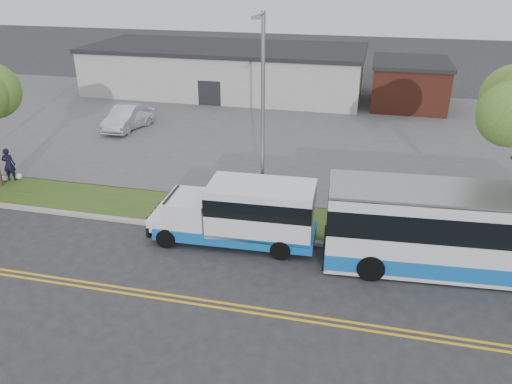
% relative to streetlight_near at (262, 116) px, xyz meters
% --- Properties ---
extents(ground, '(140.00, 140.00, 0.00)m').
position_rel_streetlight_near_xyz_m(ground, '(-3.00, -2.73, -5.23)').
color(ground, '#28282B').
rests_on(ground, ground).
extents(lane_line_north, '(70.00, 0.12, 0.01)m').
position_rel_streetlight_near_xyz_m(lane_line_north, '(-3.00, -6.58, -5.23)').
color(lane_line_north, gold).
rests_on(lane_line_north, ground).
extents(lane_line_south, '(70.00, 0.12, 0.01)m').
position_rel_streetlight_near_xyz_m(lane_line_south, '(-3.00, -6.88, -5.23)').
color(lane_line_south, gold).
rests_on(lane_line_south, ground).
extents(curb, '(80.00, 0.30, 0.15)m').
position_rel_streetlight_near_xyz_m(curb, '(-3.00, -1.63, -5.16)').
color(curb, '#9E9B93').
rests_on(curb, ground).
extents(verge, '(80.00, 3.30, 0.10)m').
position_rel_streetlight_near_xyz_m(verge, '(-3.00, 0.17, -5.18)').
color(verge, '#334A18').
rests_on(verge, ground).
extents(parking_lot, '(80.00, 25.00, 0.10)m').
position_rel_streetlight_near_xyz_m(parking_lot, '(-3.00, 14.27, -5.18)').
color(parking_lot, '#4C4C4F').
rests_on(parking_lot, ground).
extents(commercial_building, '(25.40, 10.40, 4.35)m').
position_rel_streetlight_near_xyz_m(commercial_building, '(-9.00, 24.27, -3.05)').
color(commercial_building, '#9E9E99').
rests_on(commercial_building, ground).
extents(brick_wing, '(6.30, 7.30, 3.90)m').
position_rel_streetlight_near_xyz_m(brick_wing, '(7.50, 23.27, -3.27)').
color(brick_wing, brown).
rests_on(brick_wing, ground).
extents(streetlight_near, '(0.35, 1.53, 9.50)m').
position_rel_streetlight_near_xyz_m(streetlight_near, '(0.00, 0.00, 0.00)').
color(streetlight_near, gray).
rests_on(streetlight_near, verge).
extents(shuttle_bus, '(7.48, 2.75, 2.83)m').
position_rel_streetlight_near_xyz_m(shuttle_bus, '(-0.29, -2.10, -3.72)').
color(shuttle_bus, '#105BB4').
rests_on(shuttle_bus, ground).
extents(transit_bus, '(12.68, 3.76, 3.47)m').
position_rel_streetlight_near_xyz_m(transit_bus, '(9.51, -2.13, -3.48)').
color(transit_bus, silver).
rests_on(transit_bus, ground).
extents(pedestrian, '(0.79, 0.62, 1.92)m').
position_rel_streetlight_near_xyz_m(pedestrian, '(-14.86, 1.27, -4.18)').
color(pedestrian, black).
rests_on(pedestrian, verge).
extents(parked_car_a, '(2.02, 5.08, 1.64)m').
position_rel_streetlight_near_xyz_m(parked_car_a, '(-13.02, 11.69, -4.31)').
color(parked_car_a, '#AEAFB5').
rests_on(parked_car_a, parking_lot).
extents(parked_car_b, '(3.05, 4.51, 1.21)m').
position_rel_streetlight_near_xyz_m(parked_car_b, '(-12.78, 11.76, -4.53)').
color(parked_car_b, white).
rests_on(parked_car_b, parking_lot).
extents(grocery_bag_left, '(0.32, 0.32, 0.32)m').
position_rel_streetlight_near_xyz_m(grocery_bag_left, '(-15.16, 1.02, -4.97)').
color(grocery_bag_left, white).
rests_on(grocery_bag_left, verge).
extents(grocery_bag_right, '(0.32, 0.32, 0.32)m').
position_rel_streetlight_near_xyz_m(grocery_bag_right, '(-14.56, 1.52, -4.97)').
color(grocery_bag_right, white).
rests_on(grocery_bag_right, verge).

